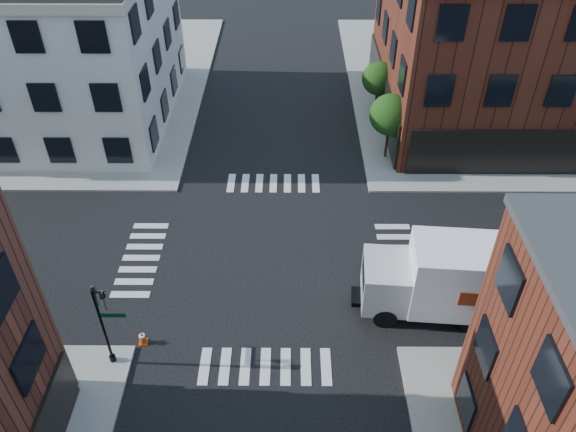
% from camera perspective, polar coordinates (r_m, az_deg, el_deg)
% --- Properties ---
extents(ground, '(120.00, 120.00, 0.00)m').
position_cam_1_polar(ground, '(30.49, -1.83, -4.33)').
color(ground, black).
rests_on(ground, ground).
extents(sidewalk_ne, '(30.00, 30.00, 0.15)m').
position_cam_1_polar(sidewalk_ne, '(51.91, 23.38, 12.10)').
color(sidewalk_ne, gray).
rests_on(sidewalk_ne, ground).
extents(sidewalk_nw, '(30.00, 30.00, 0.15)m').
position_cam_1_polar(sidewalk_nw, '(52.78, -25.05, 12.05)').
color(sidewalk_nw, gray).
rests_on(sidewalk_nw, ground).
extents(building_ne, '(25.00, 16.00, 12.00)m').
position_cam_1_polar(building_ne, '(45.35, 26.71, 15.80)').
color(building_ne, '#451B11').
rests_on(building_ne, ground).
extents(building_nw, '(22.00, 16.00, 11.00)m').
position_cam_1_polar(building_nw, '(45.81, -26.75, 15.31)').
color(building_nw, beige).
rests_on(building_nw, ground).
extents(tree_near, '(2.69, 2.69, 4.49)m').
position_cam_1_polar(tree_near, '(37.29, 10.42, 9.88)').
color(tree_near, black).
rests_on(tree_near, ground).
extents(tree_far, '(2.43, 2.43, 4.07)m').
position_cam_1_polar(tree_far, '(42.70, 9.25, 13.47)').
color(tree_far, black).
rests_on(tree_far, ground).
extents(signal_pole, '(1.29, 1.24, 4.60)m').
position_cam_1_polar(signal_pole, '(25.03, -18.26, -9.78)').
color(signal_pole, black).
rests_on(signal_pole, ground).
extents(box_truck, '(9.27, 3.44, 4.12)m').
position_cam_1_polar(box_truck, '(27.55, 17.36, -6.22)').
color(box_truck, white).
rests_on(box_truck, ground).
extents(traffic_cone, '(0.44, 0.44, 0.74)m').
position_cam_1_polar(traffic_cone, '(27.19, -14.58, -11.86)').
color(traffic_cone, '#D03B09').
rests_on(traffic_cone, ground).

